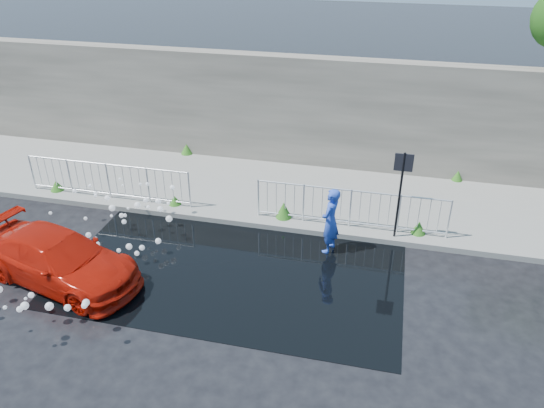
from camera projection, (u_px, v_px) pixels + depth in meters
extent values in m
plane|color=black|center=(200.00, 290.00, 12.02)|extent=(90.00, 90.00, 0.00)
cube|color=gray|center=(256.00, 189.00, 16.24)|extent=(30.00, 4.00, 0.15)
cube|color=gray|center=(238.00, 221.00, 14.53)|extent=(30.00, 0.25, 0.16)
cube|color=#544E46|center=(273.00, 109.00, 17.22)|extent=(30.00, 0.60, 3.50)
cube|color=black|center=(234.00, 268.00, 12.76)|extent=(8.00, 5.00, 0.01)
cylinder|color=black|center=(399.00, 199.00, 13.20)|extent=(0.06, 0.06, 2.50)
cube|color=black|center=(404.00, 162.00, 12.72)|extent=(0.45, 0.04, 0.45)
cylinder|color=silver|center=(32.00, 172.00, 15.84)|extent=(0.05, 0.05, 1.10)
cylinder|color=silver|center=(189.00, 190.00, 14.83)|extent=(0.05, 0.05, 1.10)
cylinder|color=silver|center=(105.00, 164.00, 15.09)|extent=(5.00, 0.04, 0.04)
cylinder|color=silver|center=(110.00, 194.00, 15.55)|extent=(5.00, 0.04, 0.04)
cylinder|color=silver|center=(258.00, 198.00, 14.43)|extent=(0.05, 0.05, 1.10)
cylinder|color=silver|center=(449.00, 219.00, 13.42)|extent=(0.05, 0.05, 1.10)
cylinder|color=silver|center=(352.00, 190.00, 13.67)|extent=(5.00, 0.04, 0.04)
cylinder|color=silver|center=(349.00, 222.00, 14.13)|extent=(5.00, 0.04, 0.04)
cone|color=#265717|center=(57.00, 185.00, 15.94)|extent=(0.40, 0.40, 0.31)
cone|color=#265717|center=(175.00, 200.00, 15.18)|extent=(0.36, 0.36, 0.27)
cone|color=#265717|center=(284.00, 210.00, 14.48)|extent=(0.44, 0.44, 0.46)
cone|color=#265717|center=(419.00, 227.00, 13.78)|extent=(0.38, 0.38, 0.35)
cone|color=#265717|center=(187.00, 149.00, 18.34)|extent=(0.42, 0.42, 0.36)
cone|color=#265717|center=(458.00, 175.00, 16.52)|extent=(0.34, 0.34, 0.32)
sphere|color=white|center=(95.00, 193.00, 14.12)|extent=(0.10, 0.10, 0.10)
sphere|color=white|center=(168.00, 203.00, 13.73)|extent=(0.09, 0.09, 0.09)
sphere|color=white|center=(75.00, 191.00, 14.19)|extent=(0.12, 0.12, 0.12)
sphere|color=white|center=(123.00, 185.00, 14.42)|extent=(0.06, 0.06, 0.06)
sphere|color=white|center=(124.00, 222.00, 13.39)|extent=(0.12, 0.12, 0.12)
sphere|color=white|center=(147.00, 184.00, 14.25)|extent=(0.11, 0.11, 0.11)
sphere|color=white|center=(128.00, 208.00, 13.74)|extent=(0.07, 0.07, 0.07)
sphere|color=white|center=(160.00, 209.00, 13.55)|extent=(0.15, 0.15, 0.15)
sphere|color=white|center=(140.00, 184.00, 14.36)|extent=(0.09, 0.09, 0.09)
sphere|color=white|center=(96.00, 196.00, 14.01)|extent=(0.09, 0.09, 0.09)
sphere|color=white|center=(119.00, 250.00, 12.85)|extent=(0.11, 0.11, 0.11)
sphere|color=white|center=(158.00, 241.00, 13.09)|extent=(0.15, 0.15, 0.15)
sphere|color=white|center=(88.00, 235.00, 13.15)|extent=(0.14, 0.14, 0.14)
sphere|color=white|center=(121.00, 215.00, 13.68)|extent=(0.13, 0.13, 0.13)
sphere|color=white|center=(146.00, 200.00, 13.97)|extent=(0.14, 0.14, 0.14)
sphere|color=white|center=(137.00, 205.00, 13.77)|extent=(0.17, 0.17, 0.17)
sphere|color=white|center=(120.00, 179.00, 14.55)|extent=(0.08, 0.08, 0.08)
sphere|color=white|center=(87.00, 241.00, 13.19)|extent=(0.09, 0.09, 0.09)
sphere|color=white|center=(125.00, 215.00, 13.58)|extent=(0.10, 0.10, 0.10)
sphere|color=white|center=(96.00, 238.00, 13.29)|extent=(0.09, 0.09, 0.09)
sphere|color=white|center=(90.00, 186.00, 14.49)|extent=(0.10, 0.10, 0.10)
sphere|color=white|center=(148.00, 207.00, 13.65)|extent=(0.10, 0.10, 0.10)
sphere|color=white|center=(129.00, 247.00, 12.98)|extent=(0.16, 0.16, 0.16)
sphere|color=white|center=(97.00, 244.00, 13.05)|extent=(0.15, 0.15, 0.15)
sphere|color=white|center=(85.00, 218.00, 13.67)|extent=(0.09, 0.09, 0.09)
sphere|color=white|center=(111.00, 216.00, 13.60)|extent=(0.07, 0.07, 0.07)
sphere|color=white|center=(172.00, 187.00, 14.32)|extent=(0.14, 0.14, 0.14)
sphere|color=white|center=(169.00, 219.00, 13.50)|extent=(0.17, 0.17, 0.17)
sphere|color=white|center=(50.00, 213.00, 13.82)|extent=(0.09, 0.09, 0.09)
sphere|color=white|center=(112.00, 208.00, 13.87)|extent=(0.17, 0.17, 0.17)
sphere|color=white|center=(109.00, 198.00, 13.99)|extent=(0.07, 0.07, 0.07)
sphere|color=white|center=(61.00, 247.00, 13.11)|extent=(0.13, 0.13, 0.13)
sphere|color=white|center=(137.00, 253.00, 12.73)|extent=(0.12, 0.12, 0.12)
sphere|color=white|center=(142.00, 248.00, 12.72)|extent=(0.14, 0.14, 0.14)
sphere|color=white|center=(107.00, 198.00, 13.98)|extent=(0.14, 0.14, 0.14)
sphere|color=white|center=(158.00, 201.00, 14.01)|extent=(0.17, 0.17, 0.17)
sphere|color=white|center=(31.00, 295.00, 11.06)|extent=(0.13, 0.13, 0.13)
sphere|color=white|center=(25.00, 306.00, 10.15)|extent=(0.16, 0.16, 0.16)
sphere|color=white|center=(20.00, 309.00, 9.97)|extent=(0.12, 0.12, 0.12)
sphere|color=white|center=(49.00, 306.00, 10.84)|extent=(0.18, 0.18, 0.18)
sphere|color=white|center=(5.00, 307.00, 9.87)|extent=(0.08, 0.08, 0.08)
sphere|color=white|center=(86.00, 303.00, 10.46)|extent=(0.15, 0.15, 0.15)
sphere|color=white|center=(26.00, 299.00, 10.74)|extent=(0.07, 0.07, 0.07)
sphere|color=white|center=(68.00, 308.00, 10.89)|extent=(0.15, 0.15, 0.15)
sphere|color=white|center=(84.00, 306.00, 9.99)|extent=(0.12, 0.12, 0.12)
imported|color=#AC1306|center=(59.00, 259.00, 12.08)|extent=(4.33, 2.58, 1.18)
imported|color=blue|center=(330.00, 221.00, 13.02)|extent=(0.57, 0.72, 1.73)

